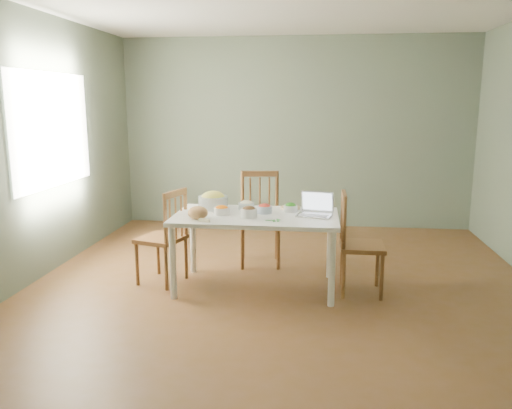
# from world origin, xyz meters

# --- Properties ---
(floor) EXTENTS (5.00, 5.00, 0.00)m
(floor) POSITION_xyz_m (0.00, 0.00, 0.00)
(floor) COLOR brown
(floor) RESTS_ON ground
(wall_back) EXTENTS (5.00, 0.00, 2.70)m
(wall_back) POSITION_xyz_m (0.00, 2.50, 1.35)
(wall_back) COLOR #5A6A54
(wall_back) RESTS_ON ground
(wall_front) EXTENTS (5.00, 0.00, 2.70)m
(wall_front) POSITION_xyz_m (0.00, -2.50, 1.35)
(wall_front) COLOR #5A6A54
(wall_front) RESTS_ON ground
(wall_left) EXTENTS (0.00, 5.00, 2.70)m
(wall_left) POSITION_xyz_m (-2.50, 0.00, 1.35)
(wall_left) COLOR #5A6A54
(wall_left) RESTS_ON ground
(window_left) EXTENTS (0.04, 1.60, 1.20)m
(window_left) POSITION_xyz_m (-2.48, 0.30, 1.50)
(window_left) COLOR white
(window_left) RESTS_ON ground
(dining_table) EXTENTS (1.56, 0.88, 0.73)m
(dining_table) POSITION_xyz_m (-0.25, -0.14, 0.37)
(dining_table) COLOR white
(dining_table) RESTS_ON floor
(chair_far) EXTENTS (0.51, 0.49, 1.03)m
(chair_far) POSITION_xyz_m (-0.29, 0.59, 0.52)
(chair_far) COLOR brown
(chair_far) RESTS_ON floor
(chair_left) EXTENTS (0.51, 0.52, 0.95)m
(chair_left) POSITION_xyz_m (-1.21, -0.10, 0.48)
(chair_left) COLOR brown
(chair_left) RESTS_ON floor
(chair_right) EXTENTS (0.41, 0.43, 0.96)m
(chair_right) POSITION_xyz_m (0.76, -0.14, 0.48)
(chair_right) COLOR brown
(chair_right) RESTS_ON floor
(bread_boule) EXTENTS (0.23, 0.23, 0.12)m
(bread_boule) POSITION_xyz_m (-0.75, -0.39, 0.79)
(bread_boule) COLOR tan
(bread_boule) RESTS_ON dining_table
(butter_stick) EXTENTS (0.11, 0.06, 0.03)m
(butter_stick) POSITION_xyz_m (-0.67, -0.48, 0.75)
(butter_stick) COLOR beige
(butter_stick) RESTS_ON dining_table
(bowl_squash) EXTENTS (0.35, 0.35, 0.17)m
(bowl_squash) POSITION_xyz_m (-0.71, 0.09, 0.82)
(bowl_squash) COLOR #DECC58
(bowl_squash) RESTS_ON dining_table
(bowl_carrot) EXTENTS (0.18, 0.18, 0.09)m
(bowl_carrot) POSITION_xyz_m (-0.58, -0.16, 0.78)
(bowl_carrot) COLOR #FA5D00
(bowl_carrot) RESTS_ON dining_table
(bowl_onion) EXTENTS (0.20, 0.20, 0.09)m
(bowl_onion) POSITION_xyz_m (-0.37, 0.10, 0.78)
(bowl_onion) COLOR beige
(bowl_onion) RESTS_ON dining_table
(bowl_mushroom) EXTENTS (0.18, 0.18, 0.10)m
(bowl_mushroom) POSITION_xyz_m (-0.30, -0.25, 0.78)
(bowl_mushroom) COLOR #40220C
(bowl_mushroom) RESTS_ON dining_table
(bowl_redpep) EXTENTS (0.19, 0.19, 0.09)m
(bowl_redpep) POSITION_xyz_m (-0.17, -0.05, 0.78)
(bowl_redpep) COLOR red
(bowl_redpep) RESTS_ON dining_table
(bowl_broccoli) EXTENTS (0.18, 0.18, 0.09)m
(bowl_broccoli) POSITION_xyz_m (0.07, 0.05, 0.78)
(bowl_broccoli) COLOR #125F0D
(bowl_broccoli) RESTS_ON dining_table
(flatbread) EXTENTS (0.21, 0.21, 0.02)m
(flatbread) POSITION_xyz_m (0.06, 0.19, 0.74)
(flatbread) COLOR beige
(flatbread) RESTS_ON dining_table
(basil_bunch) EXTENTS (0.17, 0.17, 0.02)m
(basil_bunch) POSITION_xyz_m (-0.06, -0.36, 0.74)
(basil_bunch) COLOR #2E792E
(basil_bunch) RESTS_ON dining_table
(laptop) EXTENTS (0.36, 0.33, 0.22)m
(laptop) POSITION_xyz_m (0.31, -0.13, 0.84)
(laptop) COLOR silver
(laptop) RESTS_ON dining_table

